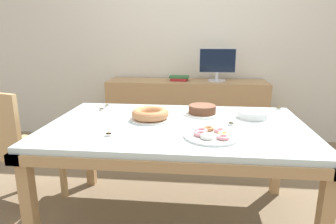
{
  "coord_description": "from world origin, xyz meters",
  "views": [
    {
      "loc": [
        0.14,
        -1.9,
        1.32
      ],
      "look_at": [
        -0.06,
        0.07,
        0.8
      ],
      "focal_mm": 32.0,
      "sensor_mm": 36.0,
      "label": 1
    }
  ],
  "objects_px": {
    "book_stack": "(179,78)",
    "pastry_platter": "(211,135)",
    "cake_golden_bundt": "(150,115)",
    "tealight_centre": "(279,109)",
    "cake_chocolate_round": "(202,110)",
    "tealight_near_front": "(231,124)",
    "tealight_left_edge": "(109,134)",
    "computer_monitor": "(217,65)",
    "chair": "(14,145)",
    "tealight_right_edge": "(101,109)",
    "tealight_near_cakes": "(107,106)",
    "plate_stack": "(253,114)"
  },
  "relations": [
    {
      "from": "tealight_near_cakes",
      "to": "book_stack",
      "type": "bearing_deg",
      "value": 66.32
    },
    {
      "from": "tealight_centre",
      "to": "tealight_left_edge",
      "type": "distance_m",
      "value": 1.36
    },
    {
      "from": "computer_monitor",
      "to": "tealight_left_edge",
      "type": "bearing_deg",
      "value": -111.06
    },
    {
      "from": "pastry_platter",
      "to": "tealight_near_front",
      "type": "relative_size",
      "value": 8.11
    },
    {
      "from": "plate_stack",
      "to": "tealight_left_edge",
      "type": "relative_size",
      "value": 5.25
    },
    {
      "from": "cake_chocolate_round",
      "to": "pastry_platter",
      "type": "relative_size",
      "value": 0.83
    },
    {
      "from": "tealight_near_cakes",
      "to": "tealight_right_edge",
      "type": "height_order",
      "value": "same"
    },
    {
      "from": "tealight_centre",
      "to": "tealight_left_edge",
      "type": "xyz_separation_m",
      "value": [
        -1.14,
        -0.74,
        0.0
      ]
    },
    {
      "from": "cake_golden_bundt",
      "to": "plate_stack",
      "type": "relative_size",
      "value": 1.34
    },
    {
      "from": "tealight_centre",
      "to": "tealight_right_edge",
      "type": "distance_m",
      "value": 1.38
    },
    {
      "from": "tealight_centre",
      "to": "tealight_right_edge",
      "type": "xyz_separation_m",
      "value": [
        -1.37,
        -0.17,
        0.0
      ]
    },
    {
      "from": "tealight_left_edge",
      "to": "tealight_right_edge",
      "type": "height_order",
      "value": "same"
    },
    {
      "from": "cake_golden_bundt",
      "to": "tealight_centre",
      "type": "relative_size",
      "value": 7.02
    },
    {
      "from": "computer_monitor",
      "to": "cake_golden_bundt",
      "type": "relative_size",
      "value": 1.51
    },
    {
      "from": "chair",
      "to": "tealight_centre",
      "type": "xyz_separation_m",
      "value": [
        1.97,
        0.41,
        0.23
      ]
    },
    {
      "from": "pastry_platter",
      "to": "tealight_right_edge",
      "type": "bearing_deg",
      "value": 147.18
    },
    {
      "from": "chair",
      "to": "tealight_right_edge",
      "type": "bearing_deg",
      "value": 22.25
    },
    {
      "from": "cake_golden_bundt",
      "to": "tealight_right_edge",
      "type": "xyz_separation_m",
      "value": [
        -0.42,
        0.22,
        -0.03
      ]
    },
    {
      "from": "book_stack",
      "to": "tealight_near_cakes",
      "type": "relative_size",
      "value": 5.74
    },
    {
      "from": "cake_golden_bundt",
      "to": "tealight_centre",
      "type": "bearing_deg",
      "value": 22.13
    },
    {
      "from": "cake_golden_bundt",
      "to": "chair",
      "type": "bearing_deg",
      "value": -178.62
    },
    {
      "from": "tealight_left_edge",
      "to": "tealight_centre",
      "type": "bearing_deg",
      "value": 33.06
    },
    {
      "from": "chair",
      "to": "pastry_platter",
      "type": "height_order",
      "value": "chair"
    },
    {
      "from": "tealight_near_cakes",
      "to": "tealight_right_edge",
      "type": "xyz_separation_m",
      "value": [
        -0.0,
        -0.13,
        0.0
      ]
    },
    {
      "from": "tealight_left_edge",
      "to": "tealight_right_edge",
      "type": "distance_m",
      "value": 0.62
    },
    {
      "from": "book_stack",
      "to": "tealight_near_front",
      "type": "distance_m",
      "value": 1.64
    },
    {
      "from": "computer_monitor",
      "to": "cake_chocolate_round",
      "type": "relative_size",
      "value": 1.58
    },
    {
      "from": "book_stack",
      "to": "tealight_centre",
      "type": "xyz_separation_m",
      "value": [
        0.86,
        -1.12,
        -0.07
      ]
    },
    {
      "from": "tealight_centre",
      "to": "tealight_near_cakes",
      "type": "relative_size",
      "value": 1.0
    },
    {
      "from": "computer_monitor",
      "to": "plate_stack",
      "type": "bearing_deg",
      "value": -82.46
    },
    {
      "from": "pastry_platter",
      "to": "tealight_centre",
      "type": "relative_size",
      "value": 8.11
    },
    {
      "from": "tealight_centre",
      "to": "tealight_near_front",
      "type": "xyz_separation_m",
      "value": [
        -0.41,
        -0.45,
        0.0
      ]
    },
    {
      "from": "cake_chocolate_round",
      "to": "tealight_near_front",
      "type": "xyz_separation_m",
      "value": [
        0.19,
        -0.24,
        -0.02
      ]
    },
    {
      "from": "book_stack",
      "to": "tealight_near_front",
      "type": "bearing_deg",
      "value": -74.14
    },
    {
      "from": "chair",
      "to": "cake_golden_bundt",
      "type": "height_order",
      "value": "chair"
    },
    {
      "from": "pastry_platter",
      "to": "tealight_centre",
      "type": "distance_m",
      "value": 0.89
    },
    {
      "from": "cake_chocolate_round",
      "to": "tealight_left_edge",
      "type": "distance_m",
      "value": 0.76
    },
    {
      "from": "plate_stack",
      "to": "tealight_left_edge",
      "type": "bearing_deg",
      "value": -151.58
    },
    {
      "from": "plate_stack",
      "to": "tealight_right_edge",
      "type": "height_order",
      "value": "plate_stack"
    },
    {
      "from": "cake_chocolate_round",
      "to": "cake_golden_bundt",
      "type": "relative_size",
      "value": 0.96
    },
    {
      "from": "chair",
      "to": "cake_golden_bundt",
      "type": "relative_size",
      "value": 3.35
    },
    {
      "from": "tealight_near_cakes",
      "to": "tealight_near_front",
      "type": "height_order",
      "value": "same"
    },
    {
      "from": "computer_monitor",
      "to": "cake_chocolate_round",
      "type": "bearing_deg",
      "value": -97.45
    },
    {
      "from": "chair",
      "to": "book_stack",
      "type": "bearing_deg",
      "value": 54.08
    },
    {
      "from": "tealight_near_cakes",
      "to": "plate_stack",
      "type": "bearing_deg",
      "value": -10.68
    },
    {
      "from": "tealight_centre",
      "to": "tealight_left_edge",
      "type": "bearing_deg",
      "value": -146.94
    },
    {
      "from": "tealight_right_edge",
      "to": "tealight_near_front",
      "type": "xyz_separation_m",
      "value": [
        0.96,
        -0.28,
        0.0
      ]
    },
    {
      "from": "tealight_near_cakes",
      "to": "tealight_left_edge",
      "type": "bearing_deg",
      "value": -71.97
    },
    {
      "from": "tealight_near_front",
      "to": "pastry_platter",
      "type": "bearing_deg",
      "value": -118.11
    },
    {
      "from": "book_stack",
      "to": "pastry_platter",
      "type": "bearing_deg",
      "value": -80.28
    }
  ]
}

